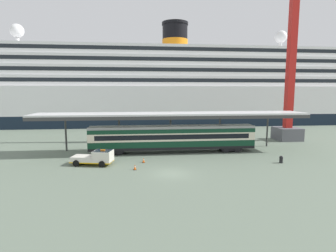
{
  "coord_description": "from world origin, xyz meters",
  "views": [
    {
      "loc": [
        -3.4,
        -29.15,
        9.22
      ],
      "look_at": [
        0.45,
        7.42,
        4.5
      ],
      "focal_mm": 28.4,
      "sensor_mm": 36.0,
      "label": 1
    }
  ],
  "objects": [
    {
      "name": "traffic_cone_near",
      "position": [
        -3.04,
        5.01,
        0.32
      ],
      "size": [
        0.36,
        0.36,
        0.65
      ],
      "color": "black",
      "rests_on": "ground"
    },
    {
      "name": "cruise_ship",
      "position": [
        1.7,
        54.94,
        10.13
      ],
      "size": [
        144.14,
        31.97,
        30.36
      ],
      "color": "black",
      "rests_on": "ground"
    },
    {
      "name": "train_carriage",
      "position": [
        1.51,
        10.59,
        2.31
      ],
      "size": [
        25.01,
        2.81,
        4.11
      ],
      "color": "black",
      "rests_on": "ground"
    },
    {
      "name": "ground_plane",
      "position": [
        0.0,
        0.0,
        0.0
      ],
      "size": [
        400.0,
        400.0,
        0.0
      ],
      "primitive_type": "plane",
      "color": "slate"
    },
    {
      "name": "service_truck",
      "position": [
        -9.06,
        4.54,
        0.99
      ],
      "size": [
        5.52,
        3.11,
        2.02
      ],
      "color": "silver",
      "rests_on": "ground"
    },
    {
      "name": "quay_bollard",
      "position": [
        14.86,
        2.95,
        0.52
      ],
      "size": [
        0.48,
        0.48,
        0.96
      ],
      "color": "black",
      "rests_on": "ground"
    },
    {
      "name": "platform_canopy",
      "position": [
        1.51,
        11.01,
        5.78
      ],
      "size": [
        41.38,
        5.5,
        6.03
      ],
      "color": "silver",
      "rests_on": "ground"
    },
    {
      "name": "traffic_cone_mid",
      "position": [
        -4.11,
        1.84,
        0.32
      ],
      "size": [
        0.36,
        0.36,
        0.64
      ],
      "color": "black",
      "rests_on": "ground"
    },
    {
      "name": "dockside_crane",
      "position": [
        25.38,
        18.87,
        16.42
      ],
      "size": [
        12.85,
        4.4,
        55.0
      ],
      "color": "#595960",
      "rests_on": "ground"
    }
  ]
}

